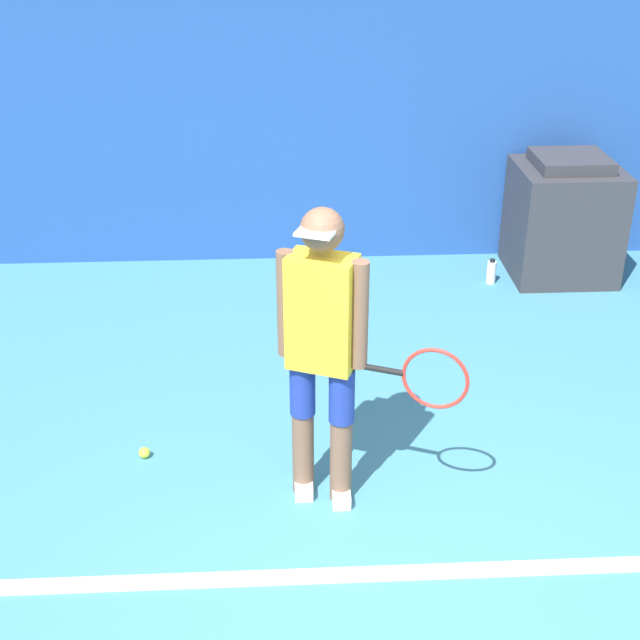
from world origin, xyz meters
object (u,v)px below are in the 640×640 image
(tennis_player, at_px, (325,347))
(tennis_ball, at_px, (144,453))
(water_bottle, at_px, (491,272))
(covered_chair, at_px, (563,219))

(tennis_player, xyz_separation_m, tennis_ball, (-1.05, 0.40, -0.91))
(water_bottle, bearing_deg, tennis_ball, -137.96)
(tennis_player, bearing_deg, water_bottle, 82.72)
(tennis_ball, xyz_separation_m, covered_chair, (3.23, 2.53, 0.47))
(tennis_player, relative_size, tennis_ball, 24.93)
(tennis_player, relative_size, water_bottle, 7.85)
(tennis_ball, height_order, covered_chair, covered_chair)
(tennis_ball, distance_m, covered_chair, 4.13)
(covered_chair, relative_size, water_bottle, 4.84)
(tennis_ball, height_order, water_bottle, water_bottle)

